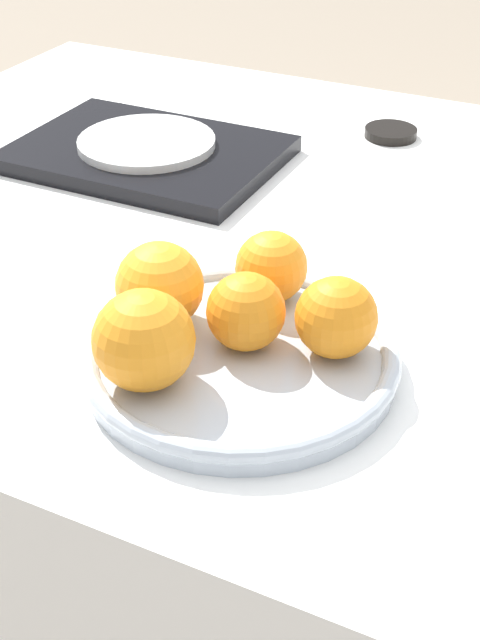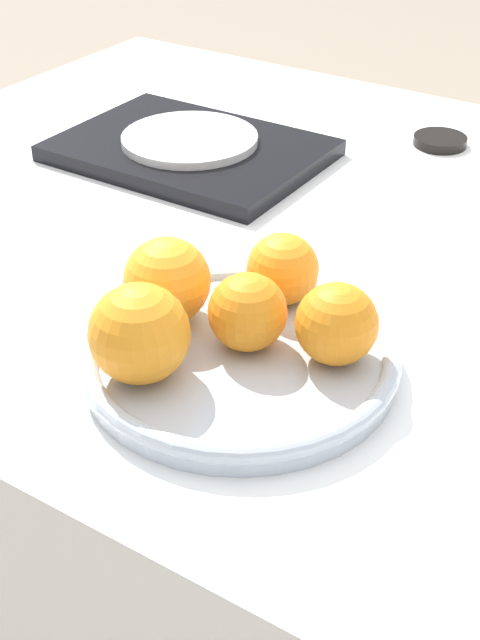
# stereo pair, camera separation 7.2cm
# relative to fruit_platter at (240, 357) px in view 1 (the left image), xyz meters

# --- Properties ---
(table) EXTENTS (1.51, 0.92, 0.76)m
(table) POSITION_rel_fruit_platter_xyz_m (0.08, 0.26, -0.39)
(table) COLOR white
(table) RESTS_ON ground_plane
(fruit_platter) EXTENTS (0.27, 0.27, 0.03)m
(fruit_platter) POSITION_rel_fruit_platter_xyz_m (0.00, 0.00, 0.00)
(fruit_platter) COLOR #B2BCC6
(fruit_platter) RESTS_ON table
(orange_0) EXTENTS (0.07, 0.07, 0.07)m
(orange_0) POSITION_rel_fruit_platter_xyz_m (-0.00, 0.01, 0.04)
(orange_0) COLOR orange
(orange_0) RESTS_ON fruit_platter
(orange_1) EXTENTS (0.08, 0.08, 0.08)m
(orange_1) POSITION_rel_fruit_platter_xyz_m (-0.05, -0.07, 0.04)
(orange_1) COLOR orange
(orange_1) RESTS_ON fruit_platter
(orange_2) EXTENTS (0.07, 0.07, 0.07)m
(orange_2) POSITION_rel_fruit_platter_xyz_m (0.07, 0.03, 0.04)
(orange_2) COLOR orange
(orange_2) RESTS_ON fruit_platter
(orange_3) EXTENTS (0.08, 0.08, 0.08)m
(orange_3) POSITION_rel_fruit_platter_xyz_m (-0.08, 0.01, 0.04)
(orange_3) COLOR orange
(orange_3) RESTS_ON fruit_platter
(orange_4) EXTENTS (0.06, 0.06, 0.06)m
(orange_4) POSITION_rel_fruit_platter_xyz_m (-0.01, 0.09, 0.04)
(orange_4) COLOR orange
(orange_4) RESTS_ON fruit_platter
(serving_tray) EXTENTS (0.32, 0.23, 0.02)m
(serving_tray) POSITION_rel_fruit_platter_xyz_m (-0.29, 0.34, -0.00)
(serving_tray) COLOR black
(serving_tray) RESTS_ON table
(side_plate) EXTENTS (0.17, 0.17, 0.01)m
(side_plate) POSITION_rel_fruit_platter_xyz_m (-0.29, 0.34, 0.01)
(side_plate) COLOR silver
(side_plate) RESTS_ON serving_tray
(soy_dish) EXTENTS (0.07, 0.07, 0.01)m
(soy_dish) POSITION_rel_fruit_platter_xyz_m (-0.05, 0.55, -0.01)
(soy_dish) COLOR black
(soy_dish) RESTS_ON table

